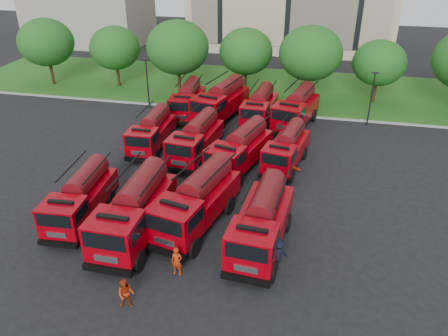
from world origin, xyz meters
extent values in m
plane|color=black|center=(0.00, 0.00, 0.00)|extent=(140.00, 140.00, 0.00)
cube|color=#295316|center=(0.00, 26.00, 0.06)|extent=(70.00, 16.00, 0.12)
cube|color=gray|center=(0.00, 17.90, 0.07)|extent=(70.00, 0.30, 0.14)
cube|color=gray|center=(-30.00, 44.00, 5.00)|extent=(18.00, 12.00, 10.00)
cylinder|color=#382314|center=(-24.00, 22.00, 1.31)|extent=(0.36, 0.36, 2.62)
ellipsoid|color=#194F16|center=(-24.00, 22.00, 5.03)|extent=(6.30, 6.30, 5.36)
cylinder|color=#382314|center=(-16.00, 23.00, 1.19)|extent=(0.36, 0.36, 2.38)
ellipsoid|color=#194F16|center=(-16.00, 23.00, 4.56)|extent=(5.71, 5.71, 4.86)
cylinder|color=#382314|center=(-8.00, 21.50, 1.40)|extent=(0.36, 0.36, 2.80)
ellipsoid|color=#194F16|center=(-8.00, 21.50, 5.36)|extent=(6.72, 6.72, 5.71)
cylinder|color=#382314|center=(-1.00, 24.00, 1.22)|extent=(0.36, 0.36, 2.45)
ellipsoid|color=#194F16|center=(-1.00, 24.00, 4.69)|extent=(5.88, 5.88, 5.00)
cylinder|color=#382314|center=(6.00, 22.50, 1.36)|extent=(0.36, 0.36, 2.73)
ellipsoid|color=#194F16|center=(6.00, 22.50, 5.23)|extent=(6.55, 6.55, 5.57)
cylinder|color=#382314|center=(13.00, 23.50, 1.14)|extent=(0.36, 0.36, 2.27)
ellipsoid|color=#194F16|center=(13.00, 23.50, 4.36)|extent=(5.46, 5.46, 4.64)
cylinder|color=black|center=(-10.00, 17.20, 2.50)|extent=(0.14, 0.14, 5.00)
cube|color=black|center=(-10.00, 17.20, 5.05)|extent=(0.60, 0.25, 0.12)
cylinder|color=black|center=(12.00, 17.20, 2.50)|extent=(0.14, 0.14, 5.00)
cube|color=black|center=(12.00, 17.20, 5.05)|extent=(0.60, 0.25, 0.12)
cube|color=black|center=(-6.86, -2.70, 0.62)|extent=(2.62, 6.84, 0.29)
cube|color=black|center=(-6.65, -6.10, 0.58)|extent=(2.41, 0.39, 0.34)
cube|color=#9E000A|center=(-6.72, -4.99, 1.70)|extent=(2.48, 2.25, 1.87)
cube|color=black|center=(-6.65, -6.07, 2.13)|extent=(2.01, 0.17, 0.82)
cube|color=#9E000A|center=(-6.93, -1.64, 1.39)|extent=(2.62, 4.55, 1.25)
cylinder|color=#520B10|center=(-6.93, -1.64, 2.41)|extent=(1.69, 4.11, 1.44)
cylinder|color=black|center=(-7.81, -5.25, 0.53)|extent=(0.40, 1.07, 1.06)
cylinder|color=black|center=(-5.60, -5.12, 0.53)|extent=(0.40, 1.07, 1.06)
cylinder|color=black|center=(-8.07, -1.04, 0.53)|extent=(0.40, 1.07, 1.06)
cylinder|color=black|center=(-5.87, -0.90, 0.53)|extent=(0.40, 1.07, 1.06)
cube|color=black|center=(-2.82, -3.66, 0.72)|extent=(2.63, 7.80, 0.33)
cube|color=black|center=(-2.86, -7.60, 0.67)|extent=(2.78, 0.30, 0.39)
cube|color=#9E000A|center=(-2.85, -6.33, 1.97)|extent=(2.74, 2.47, 2.16)
cube|color=black|center=(-2.86, -7.57, 2.47)|extent=(2.33, 0.08, 0.94)
cube|color=#9E000A|center=(-2.81, -2.44, 1.61)|extent=(2.77, 5.13, 1.44)
cylinder|color=#520B10|center=(-2.81, -2.44, 2.79)|extent=(1.71, 4.68, 1.67)
cylinder|color=black|center=(-4.12, -6.54, 0.61)|extent=(0.40, 1.22, 1.22)
cylinder|color=black|center=(-1.57, -6.56, 0.61)|extent=(0.40, 1.22, 1.22)
cylinder|color=black|center=(-4.08, -1.65, 0.61)|extent=(0.40, 1.22, 1.22)
cylinder|color=black|center=(-1.53, -1.68, 0.61)|extent=(0.40, 1.22, 1.22)
cube|color=black|center=(0.45, -1.82, 0.70)|extent=(4.11, 7.92, 0.32)
cube|color=black|center=(-0.41, -5.55, 0.65)|extent=(2.69, 0.87, 0.38)
cube|color=#9E000A|center=(-0.13, -4.34, 1.92)|extent=(3.11, 2.91, 2.11)
cube|color=black|center=(-0.40, -5.52, 2.40)|extent=(2.22, 0.56, 0.92)
cube|color=#9E000A|center=(0.72, -0.66, 1.57)|extent=(3.69, 5.43, 1.40)
cylinder|color=#520B10|center=(0.72, -0.66, 2.71)|extent=(2.59, 4.78, 1.62)
cylinder|color=black|center=(-1.39, -4.27, 0.59)|extent=(0.63, 1.24, 1.19)
cylinder|color=black|center=(1.03, -4.83, 0.59)|extent=(0.63, 1.24, 1.19)
cylinder|color=black|center=(-0.32, 0.36, 0.59)|extent=(0.63, 1.24, 1.19)
cylinder|color=black|center=(2.10, -0.20, 0.59)|extent=(0.63, 1.24, 1.19)
cube|color=black|center=(4.62, -3.04, 0.68)|extent=(2.97, 7.46, 0.31)
cube|color=black|center=(4.33, -6.72, 0.63)|extent=(2.62, 0.47, 0.36)
cube|color=#9E000A|center=(4.43, -5.53, 1.85)|extent=(2.73, 2.49, 2.03)
cube|color=black|center=(4.33, -6.69, 2.32)|extent=(2.19, 0.22, 0.89)
cube|color=#9E000A|center=(4.71, -1.89, 1.51)|extent=(2.92, 4.98, 1.36)
cylinder|color=#520B10|center=(4.71, -1.89, 2.62)|extent=(1.90, 4.49, 1.56)
cylinder|color=black|center=(3.22, -5.64, 0.57)|extent=(0.45, 1.17, 1.15)
cylinder|color=black|center=(5.61, -5.83, 0.57)|extent=(0.45, 1.17, 1.15)
cylinder|color=black|center=(3.58, -1.07, 0.57)|extent=(0.45, 1.17, 1.15)
cylinder|color=black|center=(5.97, -1.26, 0.57)|extent=(0.45, 1.17, 1.15)
cube|color=black|center=(-6.17, 8.02, 0.61)|extent=(2.24, 6.55, 0.28)
cube|color=black|center=(-6.12, 4.71, 0.56)|extent=(2.33, 0.27, 0.33)
cube|color=#9E000A|center=(-6.14, 5.78, 1.65)|extent=(2.31, 2.08, 1.82)
cube|color=black|center=(-6.12, 4.74, 2.07)|extent=(1.96, 0.08, 0.79)
cube|color=#9E000A|center=(-6.18, 9.04, 1.35)|extent=(2.35, 4.32, 1.21)
cylinder|color=#520B10|center=(-6.18, 9.04, 2.34)|extent=(1.46, 3.93, 1.40)
cylinder|color=black|center=(-7.20, 5.58, 0.51)|extent=(0.34, 1.03, 1.03)
cylinder|color=black|center=(-5.06, 5.61, 0.51)|extent=(0.34, 1.03, 1.03)
cylinder|color=black|center=(-7.26, 9.68, 0.51)|extent=(0.34, 1.03, 1.03)
cylinder|color=black|center=(-5.12, 9.71, 0.51)|extent=(0.34, 1.03, 1.03)
cube|color=black|center=(-2.09, 7.15, 0.65)|extent=(3.03, 7.19, 0.30)
cube|color=black|center=(-2.47, 3.63, 0.60)|extent=(2.51, 0.51, 0.35)
cube|color=#9E000A|center=(-2.34, 4.77, 1.77)|extent=(2.67, 2.44, 1.95)
cube|color=black|center=(-2.46, 3.66, 2.22)|extent=(2.09, 0.27, 0.85)
cube|color=#9E000A|center=(-1.97, 8.25, 1.45)|extent=(2.92, 4.83, 1.30)
cylinder|color=#520B10|center=(-1.97, 8.25, 2.51)|extent=(1.94, 4.33, 1.50)
cylinder|color=black|center=(-3.51, 4.70, 0.55)|extent=(0.46, 1.13, 1.10)
cylinder|color=black|center=(-1.22, 4.45, 0.55)|extent=(0.46, 1.13, 1.10)
cylinder|color=black|center=(-3.04, 9.06, 0.55)|extent=(0.46, 1.13, 1.10)
cylinder|color=black|center=(-0.75, 8.82, 0.55)|extent=(0.46, 1.13, 1.10)
cube|color=black|center=(1.71, 5.96, 0.66)|extent=(4.18, 7.51, 0.31)
cube|color=black|center=(0.74, 2.47, 0.61)|extent=(2.53, 0.93, 0.36)
cube|color=#9E000A|center=(1.06, 3.60, 1.81)|extent=(3.01, 2.83, 1.99)
cube|color=black|center=(0.75, 2.50, 2.27)|extent=(2.08, 0.62, 0.87)
cube|color=#9E000A|center=(2.01, 7.04, 1.48)|extent=(3.67, 5.19, 1.33)
cylinder|color=#520B10|center=(2.01, 7.04, 2.56)|extent=(2.62, 4.54, 1.53)
cylinder|color=black|center=(-0.13, 3.72, 0.56)|extent=(0.65, 1.18, 1.12)
cylinder|color=black|center=(2.13, 3.09, 0.56)|extent=(0.65, 1.18, 1.12)
cylinder|color=black|center=(1.08, 8.04, 0.56)|extent=(0.65, 1.18, 1.12)
cylinder|color=black|center=(3.34, 7.41, 0.56)|extent=(0.65, 1.18, 1.12)
cube|color=black|center=(5.14, 7.24, 0.60)|extent=(3.24, 6.72, 0.28)
cube|color=black|center=(4.55, 4.03, 0.55)|extent=(2.31, 0.64, 0.32)
cube|color=#9E000A|center=(4.74, 5.07, 1.63)|extent=(2.58, 2.40, 1.80)
cube|color=black|center=(4.55, 4.06, 2.05)|extent=(1.91, 0.39, 0.78)
cube|color=#9E000A|center=(5.32, 8.24, 1.33)|extent=(2.98, 4.57, 1.20)
cylinder|color=#520B10|center=(5.32, 8.24, 2.31)|extent=(2.06, 4.05, 1.38)
cylinder|color=black|center=(3.66, 5.08, 0.51)|extent=(0.50, 1.05, 1.01)
cylinder|color=black|center=(5.75, 4.70, 0.51)|extent=(0.50, 1.05, 1.01)
cylinder|color=black|center=(4.39, 9.06, 0.51)|extent=(0.50, 1.05, 1.01)
cylinder|color=black|center=(6.48, 8.68, 0.51)|extent=(0.50, 1.05, 1.01)
cube|color=black|center=(-5.37, 15.87, 0.63)|extent=(2.74, 6.98, 0.29)
cube|color=black|center=(-5.11, 12.41, 0.59)|extent=(2.45, 0.42, 0.34)
cube|color=#9E000A|center=(-5.19, 13.53, 1.73)|extent=(2.54, 2.32, 1.90)
cube|color=black|center=(-5.11, 12.44, 2.17)|extent=(2.05, 0.20, 0.83)
cube|color=#9E000A|center=(-5.44, 16.94, 1.42)|extent=(2.72, 4.65, 1.27)
cylinder|color=#520B10|center=(-5.44, 16.94, 2.45)|extent=(1.76, 4.20, 1.46)
cylinder|color=black|center=(-6.30, 13.26, 0.54)|extent=(0.42, 1.10, 1.07)
cylinder|color=black|center=(-4.06, 13.42, 0.54)|extent=(0.42, 1.10, 1.07)
cylinder|color=black|center=(-6.61, 17.54, 0.54)|extent=(0.42, 1.10, 1.07)
cylinder|color=black|center=(-4.38, 17.70, 0.54)|extent=(0.42, 1.10, 1.07)
cube|color=black|center=(-1.93, 15.58, 0.72)|extent=(4.30, 8.17, 0.33)
cube|color=black|center=(-2.85, 11.73, 0.67)|extent=(2.77, 0.92, 0.39)
cube|color=#9E000A|center=(-2.55, 12.98, 1.98)|extent=(3.22, 3.01, 2.17)
cube|color=black|center=(-2.84, 11.76, 2.48)|extent=(2.29, 0.60, 0.95)
cube|color=#9E000A|center=(-1.65, 16.77, 1.61)|extent=(3.84, 5.61, 1.45)
cylinder|color=#520B10|center=(-1.65, 16.77, 2.80)|extent=(2.71, 4.94, 1.67)
cylinder|color=black|center=(-3.85, 13.06, 0.61)|extent=(0.66, 1.28, 1.22)
cylinder|color=black|center=(-1.36, 12.46, 0.61)|extent=(0.66, 1.28, 1.22)
cylinder|color=black|center=(-2.71, 17.82, 0.61)|extent=(0.66, 1.28, 1.22)
cylinder|color=black|center=(-0.22, 17.23, 0.61)|extent=(0.66, 1.28, 1.22)
cube|color=black|center=(1.87, 15.42, 0.64)|extent=(2.71, 7.01, 0.29)
cube|color=black|center=(1.64, 11.94, 0.59)|extent=(2.47, 0.41, 0.34)
cube|color=#9E000A|center=(1.72, 13.07, 1.74)|extent=(2.54, 2.31, 1.92)
cube|color=black|center=(1.64, 11.97, 2.19)|extent=(2.06, 0.19, 0.83)
cube|color=#9E000A|center=(1.94, 16.50, 1.42)|extent=(2.70, 4.67, 1.28)
cylinder|color=#520B10|center=(1.94, 16.50, 2.47)|extent=(1.74, 4.21, 1.47)
cylinder|color=black|center=(0.58, 12.95, 0.54)|extent=(0.41, 1.10, 1.08)
cylinder|color=black|center=(2.83, 12.80, 0.54)|extent=(0.41, 1.10, 1.08)
cylinder|color=black|center=(0.86, 17.26, 0.54)|extent=(0.41, 1.10, 1.08)
cylinder|color=black|center=(3.12, 17.11, 0.54)|extent=(0.41, 1.10, 1.08)
cube|color=black|center=(5.31, 15.41, 0.69)|extent=(4.03, 7.77, 0.32)
cube|color=black|center=(4.47, 11.75, 0.64)|extent=(2.64, 0.85, 0.37)
cube|color=#9E000A|center=(4.74, 12.93, 1.88)|extent=(3.05, 2.85, 2.07)
cube|color=black|center=(4.48, 11.78, 2.36)|extent=(2.18, 0.55, 0.90)
cube|color=#9E000A|center=(5.57, 16.55, 1.54)|extent=(3.61, 5.33, 1.38)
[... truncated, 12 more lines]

